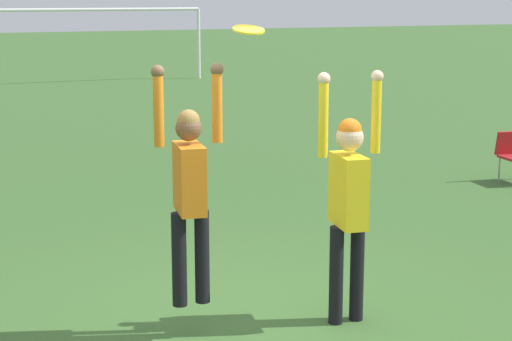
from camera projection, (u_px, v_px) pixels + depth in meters
The scene contains 5 objects.
ground_plane at pixel (233, 324), 7.27m from camera, with size 120.00×120.00×0.00m, color #3D662D.
person_jumping at pixel (189, 181), 6.74m from camera, with size 0.59×0.46×1.94m.
person_defending at pixel (348, 192), 7.10m from camera, with size 0.60×0.48×2.14m.
frisbee at pixel (249, 30), 6.66m from camera, with size 0.25×0.25×0.07m.
soccer_goal at pixel (95, 24), 27.01m from camera, with size 7.10×0.10×2.35m.
Camera 1 is at (-2.61, -6.35, 2.74)m, focal length 60.00 mm.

